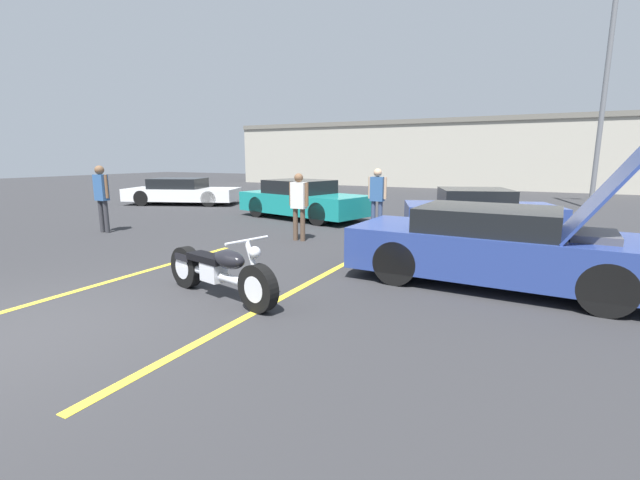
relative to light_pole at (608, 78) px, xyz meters
The scene contains 13 objects.
ground_plane 19.27m from the light_pole, 112.23° to the right, with size 80.00×80.00×0.00m, color #2D2D30.
parking_stripe_foreground 17.79m from the light_pole, 117.97° to the right, with size 0.12×5.61×0.01m, color yellow.
parking_stripe_middle 16.66m from the light_pole, 108.56° to the right, with size 0.12×5.61×0.01m, color yellow.
far_building 12.82m from the light_pole, 124.13° to the left, with size 32.00×4.20×4.40m.
light_pole is the anchor object (origin of this frame).
motorcycle 16.79m from the light_pole, 111.24° to the right, with size 2.30×0.87×0.96m.
show_car_hood_open 13.45m from the light_pole, 100.68° to the right, with size 4.60×1.93×2.18m.
parked_car_left_row 17.24m from the light_pole, 158.81° to the right, with size 5.01×3.36×1.11m.
parked_car_right_row 8.98m from the light_pole, 115.21° to the right, with size 4.44×3.18×1.14m.
parked_car_mid_row 12.29m from the light_pole, 139.97° to the right, with size 4.75×2.83×1.26m.
spectator_near_motorcycle 11.10m from the light_pole, 123.85° to the right, with size 0.52×0.22×1.70m.
spectator_by_show_car 13.46m from the light_pole, 122.97° to the right, with size 0.52×0.21×1.63m.
spectator_midground 17.71m from the light_pole, 135.06° to the right, with size 0.52×0.23×1.79m.
Camera 1 is at (5.18, -2.42, 2.01)m, focal length 24.00 mm.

